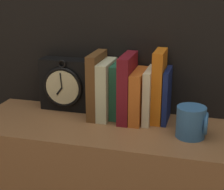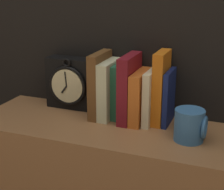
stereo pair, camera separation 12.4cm
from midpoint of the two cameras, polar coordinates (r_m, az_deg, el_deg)
wall_back at (r=1.36m, az=-0.43°, el=12.59°), size 6.00×0.05×2.60m
clock at (r=1.42m, az=-9.46°, el=1.55°), size 0.19×0.08×0.20m
book_slot0_brown at (r=1.33m, az=-4.97°, el=1.48°), size 0.03×0.15×0.23m
book_slot1_cream at (r=1.33m, az=-3.49°, el=0.80°), size 0.04×0.15×0.21m
book_slot2_green at (r=1.33m, az=-1.76°, el=0.66°), size 0.03×0.12×0.20m
book_slot3_maroon at (r=1.30m, az=-0.36°, el=1.08°), size 0.04×0.16×0.23m
book_slot4_orange at (r=1.30m, az=1.35°, el=-0.20°), size 0.04×0.16×0.18m
book_slot5_cream at (r=1.29m, az=3.01°, el=-0.09°), size 0.02×0.15×0.19m
book_slot6_orange at (r=1.29m, az=4.45°, el=1.29°), size 0.04×0.12×0.25m
book_slot7_navy at (r=1.29m, az=5.68°, el=-0.14°), size 0.02×0.12×0.19m
mug at (r=1.19m, az=9.19°, el=-4.16°), size 0.10×0.09×0.10m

